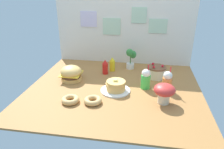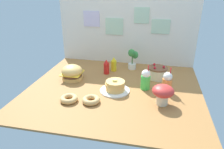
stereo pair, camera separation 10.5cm
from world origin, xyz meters
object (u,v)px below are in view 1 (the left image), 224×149
(ketchup_bottle, at_px, (105,67))
(donut_chocolate, at_px, (93,100))
(burger, at_px, (71,73))
(orange_float_cup, at_px, (167,81))
(mustard_bottle, at_px, (112,64))
(donut_pink_glaze, at_px, (70,100))
(potted_plant, at_px, (131,58))
(mushroom_stool, at_px, (164,92))
(layer_cake, at_px, (156,72))
(pancake_stack, at_px, (116,87))
(cream_soda_cup, at_px, (146,79))

(ketchup_bottle, bearing_deg, donut_chocolate, -88.51)
(burger, bearing_deg, orange_float_cup, -4.89)
(mustard_bottle, distance_m, donut_pink_glaze, 0.93)
(ketchup_bottle, distance_m, potted_plant, 0.39)
(ketchup_bottle, bearing_deg, mushroom_stool, -41.34)
(ketchup_bottle, relative_size, mustard_bottle, 1.00)
(layer_cake, bearing_deg, mustard_bottle, 167.75)
(pancake_stack, distance_m, donut_pink_glaze, 0.52)
(cream_soda_cup, height_order, donut_chocolate, cream_soda_cup)
(cream_soda_cup, xyz_separation_m, donut_pink_glaze, (-0.74, -0.44, -0.09))
(burger, xyz_separation_m, mustard_bottle, (0.45, 0.38, 0.00))
(pancake_stack, height_order, potted_plant, potted_plant)
(pancake_stack, height_order, donut_pink_glaze, pancake_stack)
(mushroom_stool, bearing_deg, burger, 161.28)
(layer_cake, height_order, potted_plant, potted_plant)
(burger, bearing_deg, mushroom_stool, -18.72)
(potted_plant, bearing_deg, burger, -144.11)
(layer_cake, xyz_separation_m, donut_chocolate, (-0.64, -0.74, -0.05))
(ketchup_bottle, relative_size, mushroom_stool, 0.91)
(mustard_bottle, height_order, orange_float_cup, orange_float_cup)
(donut_pink_glaze, distance_m, donut_chocolate, 0.23)
(layer_cake, xyz_separation_m, cream_soda_cup, (-0.13, -0.32, 0.04))
(ketchup_bottle, bearing_deg, cream_soda_cup, -32.19)
(mushroom_stool, bearing_deg, donut_chocolate, -170.28)
(layer_cake, relative_size, mustard_bottle, 1.25)
(donut_pink_glaze, relative_size, mushroom_stool, 0.85)
(layer_cake, bearing_deg, burger, -166.40)
(pancake_stack, xyz_separation_m, layer_cake, (0.45, 0.45, 0.02))
(cream_soda_cup, relative_size, donut_chocolate, 1.61)
(donut_pink_glaze, bearing_deg, pancake_stack, 36.71)
(mushroom_stool, bearing_deg, cream_soda_cup, 122.14)
(burger, height_order, potted_plant, potted_plant)
(ketchup_bottle, xyz_separation_m, donut_chocolate, (0.02, -0.75, -0.06))
(burger, relative_size, orange_float_cup, 0.88)
(layer_cake, xyz_separation_m, mustard_bottle, (-0.58, 0.13, 0.02))
(mustard_bottle, bearing_deg, donut_chocolate, -93.69)
(potted_plant, bearing_deg, cream_soda_cup, -68.90)
(orange_float_cup, bearing_deg, layer_cake, 107.22)
(donut_pink_glaze, bearing_deg, cream_soda_cup, 30.79)
(cream_soda_cup, distance_m, donut_pink_glaze, 0.86)
(orange_float_cup, bearing_deg, burger, 175.11)
(mushroom_stool, bearing_deg, mustard_bottle, 130.72)
(layer_cake, bearing_deg, ketchup_bottle, 178.97)
(pancake_stack, bearing_deg, cream_soda_cup, 21.97)
(potted_plant, bearing_deg, orange_float_cup, -52.55)
(donut_pink_glaze, relative_size, donut_chocolate, 1.00)
(mustard_bottle, xyz_separation_m, donut_pink_glaze, (-0.28, -0.89, -0.06))
(layer_cake, relative_size, donut_pink_glaze, 1.34)
(mustard_bottle, bearing_deg, orange_float_cup, -34.45)
(mustard_bottle, distance_m, donut_chocolate, 0.87)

